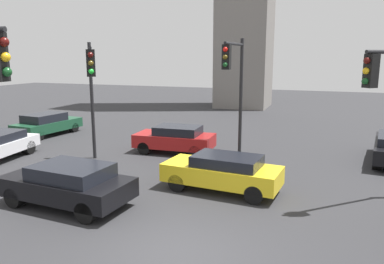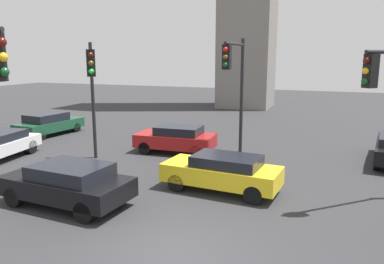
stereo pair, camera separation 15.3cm
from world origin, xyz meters
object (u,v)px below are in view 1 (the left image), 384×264
object	(u,v)px
traffic_light_1	(91,79)
car_0	(47,124)
car_6	(68,184)
car_7	(175,139)
traffic_light_0	(235,77)
car_3	(223,172)

from	to	relation	value
traffic_light_1	car_0	bearing A→B (deg)	-161.48
car_0	car_6	distance (m)	12.63
car_7	traffic_light_1	bearing A→B (deg)	57.24
traffic_light_0	car_0	distance (m)	13.40
traffic_light_0	car_6	size ratio (longest dim) A/B	1.27
car_7	car_3	bearing A→B (deg)	126.92
traffic_light_1	car_7	xyz separation A→B (m)	(2.24, 3.86, -3.20)
car_6	car_7	distance (m)	7.80
car_0	car_3	distance (m)	14.49
traffic_light_0	car_7	distance (m)	4.85
car_0	car_6	size ratio (longest dim) A/B	0.99
traffic_light_0	car_6	xyz separation A→B (m)	(-3.99, -6.52, -3.24)
car_3	car_6	bearing A→B (deg)	39.93
traffic_light_1	car_3	bearing A→B (deg)	47.14
car_6	car_7	xyz separation A→B (m)	(0.61, 7.78, -0.01)
traffic_light_1	car_6	bearing A→B (deg)	-12.85
car_3	car_6	size ratio (longest dim) A/B	0.98
traffic_light_0	car_0	xyz separation A→B (m)	(-12.73, 2.59, -3.27)
traffic_light_0	car_6	world-z (taller)	traffic_light_0
car_6	traffic_light_0	bearing A→B (deg)	-117.41
traffic_light_1	car_3	world-z (taller)	traffic_light_1
car_0	car_3	bearing A→B (deg)	-108.19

